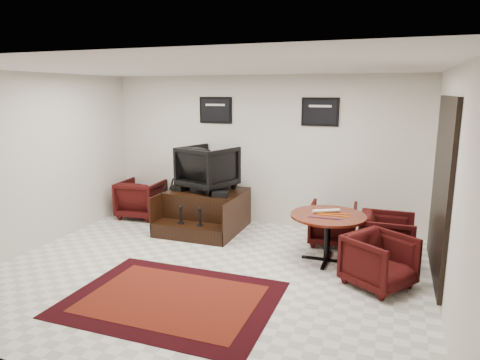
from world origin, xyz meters
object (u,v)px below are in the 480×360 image
Objects in this scene: meeting_table at (328,220)px; shine_podium at (205,211)px; shine_chair at (208,166)px; table_chair_back at (333,222)px; table_chair_window at (387,236)px; table_chair_corner at (379,259)px; armchair_side at (141,197)px.

shine_podium is at bearing 161.25° from meeting_table.
meeting_table is at bearing 176.67° from shine_chair.
shine_podium is 1.56× the size of shine_chair.
table_chair_back reaches higher than meeting_table.
meeting_table is (2.36, -0.95, -0.53)m from shine_chair.
table_chair_window is (3.20, -0.65, -0.77)m from shine_chair.
table_chair_back is at bearing 60.08° from table_chair_window.
table_chair_window is 0.93m from table_chair_corner.
table_chair_back is at bearing 91.96° from meeting_table.
shine_chair is 1.10× the size of armchair_side.
armchair_side is 1.04× the size of table_chair_window.
table_chair_window is (0.87, -0.50, 0.02)m from table_chair_back.
armchair_side is 4.79m from table_chair_window.
table_chair_window reaches higher than table_chair_back.
shine_chair reaches higher than armchair_side.
shine_chair is at bearing 78.42° from table_chair_window.
table_chair_window reaches higher than table_chair_corner.
table_chair_window is at bearing 29.93° from table_chair_corner.
table_chair_corner is (0.77, -0.63, -0.25)m from meeting_table.
armchair_side is at bearing 80.88° from table_chair_window.
shine_chair is 2.60m from meeting_table.
table_chair_back is 1.00m from table_chair_window.
shine_podium is at bearing 80.91° from table_chair_window.
table_chair_back is (2.33, -0.01, 0.05)m from shine_podium.
table_chair_window is at bearing 19.50° from meeting_table.
table_chair_window is at bearing -8.97° from shine_podium.
meeting_table is at bearing 160.80° from armchair_side.
shine_podium is at bearing 108.49° from shine_chair.
meeting_table is 1.39× the size of table_chair_window.
armchair_side is 0.75× the size of meeting_table.
armchair_side is at bearing 104.51° from table_chair_corner.
meeting_table is at bearing -18.75° from shine_podium.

